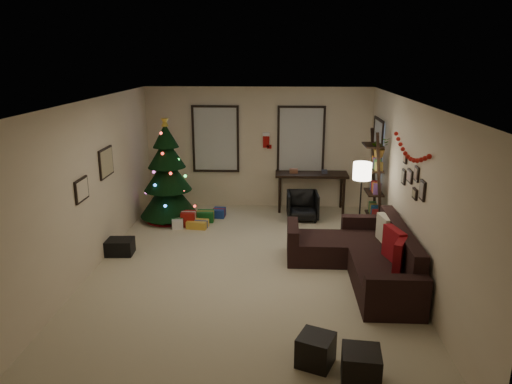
% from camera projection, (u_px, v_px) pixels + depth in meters
% --- Properties ---
extents(floor, '(7.00, 7.00, 0.00)m').
position_uv_depth(floor, '(248.00, 270.00, 7.82)').
color(floor, beige).
rests_on(floor, ground).
extents(ceiling, '(7.00, 7.00, 0.00)m').
position_uv_depth(ceiling, '(247.00, 102.00, 7.08)').
color(ceiling, white).
rests_on(ceiling, floor).
extents(wall_back, '(5.00, 0.00, 5.00)m').
position_uv_depth(wall_back, '(258.00, 148.00, 10.81)').
color(wall_back, beige).
rests_on(wall_back, floor).
extents(wall_front, '(5.00, 0.00, 5.00)m').
position_uv_depth(wall_front, '(220.00, 301.00, 4.09)').
color(wall_front, beige).
rests_on(wall_front, floor).
extents(wall_left, '(0.00, 7.00, 7.00)m').
position_uv_depth(wall_left, '(89.00, 188.00, 7.57)').
color(wall_left, beige).
rests_on(wall_left, floor).
extents(wall_right, '(0.00, 7.00, 7.00)m').
position_uv_depth(wall_right, '(412.00, 192.00, 7.33)').
color(wall_right, beige).
rests_on(wall_right, floor).
extents(window_back_left, '(1.05, 0.06, 1.50)m').
position_uv_depth(window_back_left, '(216.00, 139.00, 10.77)').
color(window_back_left, '#728CB2').
rests_on(window_back_left, wall_back).
extents(window_back_right, '(1.05, 0.06, 1.50)m').
position_uv_depth(window_back_right, '(301.00, 140.00, 10.68)').
color(window_back_right, '#728CB2').
rests_on(window_back_right, wall_back).
extents(window_right_wall, '(0.06, 0.90, 1.30)m').
position_uv_depth(window_right_wall, '(378.00, 151.00, 9.74)').
color(window_right_wall, '#728CB2').
rests_on(window_right_wall, wall_right).
extents(christmas_tree, '(1.19, 1.19, 2.22)m').
position_uv_depth(christmas_tree, '(168.00, 178.00, 9.97)').
color(christmas_tree, black).
rests_on(christmas_tree, floor).
extents(presents, '(1.50, 1.01, 0.30)m').
position_uv_depth(presents, '(187.00, 217.00, 10.00)').
color(presents, navy).
rests_on(presents, floor).
extents(sofa, '(1.81, 2.64, 0.85)m').
position_uv_depth(sofa, '(364.00, 257.00, 7.63)').
color(sofa, black).
rests_on(sofa, floor).
extents(pillow_red_a, '(0.28, 0.44, 0.43)m').
position_uv_depth(pillow_red_a, '(400.00, 255.00, 6.82)').
color(pillow_red_a, maroon).
rests_on(pillow_red_a, sofa).
extents(pillow_red_b, '(0.26, 0.51, 0.49)m').
position_uv_depth(pillow_red_b, '(394.00, 244.00, 7.19)').
color(pillow_red_b, maroon).
rests_on(pillow_red_b, sofa).
extents(pillow_cream, '(0.19, 0.45, 0.43)m').
position_uv_depth(pillow_cream, '(384.00, 229.00, 7.86)').
color(pillow_cream, beige).
rests_on(pillow_cream, sofa).
extents(ottoman_near, '(0.49, 0.49, 0.36)m').
position_uv_depth(ottoman_near, '(316.00, 350.00, 5.40)').
color(ottoman_near, black).
rests_on(ottoman_near, floor).
extents(ottoman_far, '(0.44, 0.44, 0.38)m').
position_uv_depth(ottoman_far, '(361.00, 367.00, 5.09)').
color(ottoman_far, black).
rests_on(ottoman_far, floor).
extents(desk, '(1.58, 0.57, 0.85)m').
position_uv_depth(desk, '(311.00, 177.00, 10.65)').
color(desk, black).
rests_on(desk, floor).
extents(desk_chair, '(0.61, 0.57, 0.61)m').
position_uv_depth(desk_chair, '(303.00, 206.00, 10.16)').
color(desk_chair, black).
rests_on(desk_chair, floor).
extents(bookshelf, '(0.30, 0.59, 2.04)m').
position_uv_depth(bookshelf, '(375.00, 185.00, 9.11)').
color(bookshelf, black).
rests_on(bookshelf, floor).
extents(potted_plant, '(0.54, 0.52, 0.46)m').
position_uv_depth(potted_plant, '(380.00, 144.00, 8.74)').
color(potted_plant, '#4C4C4C').
rests_on(potted_plant, bookshelf).
extents(floor_lamp, '(0.32, 0.32, 1.54)m').
position_uv_depth(floor_lamp, '(362.00, 177.00, 8.55)').
color(floor_lamp, black).
rests_on(floor_lamp, floor).
extents(art_map, '(0.04, 0.60, 0.50)m').
position_uv_depth(art_map, '(106.00, 162.00, 8.25)').
color(art_map, black).
rests_on(art_map, wall_left).
extents(art_abstract, '(0.04, 0.45, 0.35)m').
position_uv_depth(art_abstract, '(82.00, 190.00, 7.24)').
color(art_abstract, black).
rests_on(art_abstract, wall_left).
extents(gallery, '(0.03, 1.25, 0.54)m').
position_uv_depth(gallery, '(413.00, 179.00, 7.20)').
color(gallery, black).
rests_on(gallery, wall_right).
extents(garland, '(0.08, 1.90, 0.30)m').
position_uv_depth(garland, '(410.00, 150.00, 7.26)').
color(garland, '#A5140C').
rests_on(garland, wall_right).
extents(stocking_left, '(0.20, 0.05, 0.36)m').
position_uv_depth(stocking_left, '(252.00, 141.00, 10.88)').
color(stocking_left, '#990F0C').
rests_on(stocking_left, wall_back).
extents(stocking_right, '(0.20, 0.05, 0.36)m').
position_uv_depth(stocking_right, '(267.00, 140.00, 10.71)').
color(stocking_right, '#990F0C').
rests_on(stocking_right, wall_back).
extents(storage_bin, '(0.56, 0.39, 0.27)m').
position_uv_depth(storage_bin, '(118.00, 247.00, 8.42)').
color(storage_bin, black).
rests_on(storage_bin, floor).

